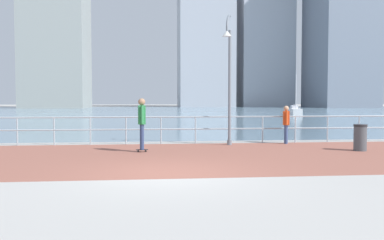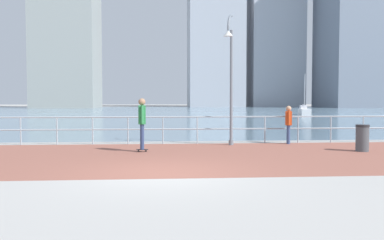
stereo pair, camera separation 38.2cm
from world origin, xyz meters
The scene contains 13 objects.
ground centered at (0.00, 40.00, 0.00)m, with size 220.00×220.00×0.00m, color #ADAAA5.
brick_paving centered at (0.00, 2.99, 0.00)m, with size 28.00×7.31×0.01m, color #935647.
harbor_water centered at (0.00, 51.65, 0.00)m, with size 180.00×88.00×0.00m, color #6B899E.
waterfront_railing centered at (0.00, 6.65, 0.78)m, with size 25.25×0.06×1.13m.
lamppost centered at (2.62, 5.89, 2.82)m, with size 0.49×0.78×5.10m.
skateboarder centered at (-0.72, 4.18, 1.11)m, with size 0.41×0.56×1.84m.
bystander centered at (5.08, 6.30, 0.90)m, with size 0.31×0.56×1.55m.
trash_bin centered at (6.89, 3.74, 0.47)m, with size 0.46×0.46×0.93m.
sailboat_white centered at (16.61, 36.71, 0.46)m, with size 1.72×3.57×4.81m.
tower_glass centered at (29.13, 94.95, 20.34)m, with size 13.27×11.86×42.34m.
tower_slate centered at (44.78, 84.19, 21.00)m, with size 12.94×15.87×43.67m.
tower_beige centered at (-21.06, 83.09, 22.39)m, with size 13.28×13.89×46.44m.
tower_steel centered at (13.47, 93.18, 21.37)m, with size 13.54×12.06×44.42m.
Camera 1 is at (-0.41, -9.77, 1.79)m, focal length 38.06 mm.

